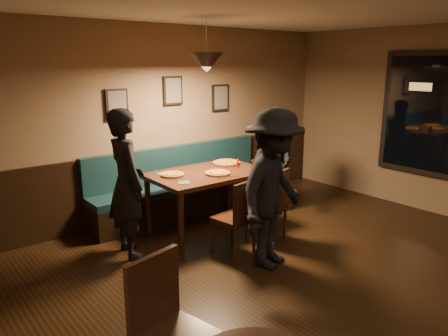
# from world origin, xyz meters

# --- Properties ---
(floor) EXTENTS (7.00, 7.00, 0.00)m
(floor) POSITION_xyz_m (0.00, 0.00, 0.00)
(floor) COLOR black
(floor) RESTS_ON ground
(wall_back) EXTENTS (6.00, 0.00, 6.00)m
(wall_back) POSITION_xyz_m (0.00, 3.50, 1.40)
(wall_back) COLOR #8C704F
(wall_back) RESTS_ON ground
(wall_left) EXTENTS (0.00, 7.00, 7.00)m
(wall_left) POSITION_xyz_m (-3.00, 0.00, 1.40)
(wall_left) COLOR #8C704F
(wall_left) RESTS_ON ground
(wainscot) EXTENTS (5.88, 0.06, 1.00)m
(wainscot) POSITION_xyz_m (0.00, 3.47, 0.50)
(wainscot) COLOR black
(wainscot) RESTS_ON ground
(booth_bench) EXTENTS (3.00, 0.60, 1.00)m
(booth_bench) POSITION_xyz_m (0.00, 3.20, 0.50)
(booth_bench) COLOR #0F232D
(booth_bench) RESTS_ON ground
(picture_left) EXTENTS (0.32, 0.04, 0.42)m
(picture_left) POSITION_xyz_m (-0.90, 3.47, 1.70)
(picture_left) COLOR black
(picture_left) RESTS_ON wall_back
(picture_center) EXTENTS (0.32, 0.04, 0.42)m
(picture_center) POSITION_xyz_m (0.00, 3.47, 1.85)
(picture_center) COLOR black
(picture_center) RESTS_ON wall_back
(picture_right) EXTENTS (0.32, 0.04, 0.42)m
(picture_right) POSITION_xyz_m (0.90, 3.47, 1.70)
(picture_right) COLOR black
(picture_right) RESTS_ON wall_back
(pendant_lamp) EXTENTS (0.44, 0.44, 0.25)m
(pendant_lamp) POSITION_xyz_m (-0.13, 2.45, 2.25)
(pendant_lamp) COLOR black
(pendant_lamp) RESTS_ON ceiling
(dining_table) EXTENTS (1.57, 1.03, 0.83)m
(dining_table) POSITION_xyz_m (-0.13, 2.45, 0.41)
(dining_table) COLOR black
(dining_table) RESTS_ON floor
(chair_near_left) EXTENTS (0.47, 0.47, 0.93)m
(chair_near_left) POSITION_xyz_m (-0.34, 1.66, 0.47)
(chair_near_left) COLOR black
(chair_near_left) RESTS_ON floor
(chair_near_right) EXTENTS (0.53, 0.53, 0.96)m
(chair_near_right) POSITION_xyz_m (0.24, 1.69, 0.48)
(chair_near_right) COLOR black
(chair_near_right) RESTS_ON floor
(diner_left) EXTENTS (0.49, 0.69, 1.76)m
(diner_left) POSITION_xyz_m (-1.32, 2.43, 0.88)
(diner_left) COLOR black
(diner_left) RESTS_ON floor
(diner_right) EXTENTS (0.66, 0.81, 1.52)m
(diner_right) POSITION_xyz_m (1.08, 2.44, 0.76)
(diner_right) COLOR black
(diner_right) RESTS_ON floor
(diner_front) EXTENTS (1.32, 1.02, 1.79)m
(diner_front) POSITION_xyz_m (-0.18, 1.17, 0.90)
(diner_front) COLOR black
(diner_front) RESTS_ON floor
(pizza_a) EXTENTS (0.36, 0.36, 0.04)m
(pizza_a) POSITION_xyz_m (-0.60, 2.58, 0.84)
(pizza_a) COLOR orange
(pizza_a) RESTS_ON dining_table
(pizza_b) EXTENTS (0.42, 0.42, 0.04)m
(pizza_b) POSITION_xyz_m (-0.10, 2.27, 0.85)
(pizza_b) COLOR orange
(pizza_b) RESTS_ON dining_table
(pizza_c) EXTENTS (0.39, 0.39, 0.04)m
(pizza_c) POSITION_xyz_m (0.35, 2.64, 0.85)
(pizza_c) COLOR orange
(pizza_c) RESTS_ON dining_table
(soda_glass) EXTENTS (0.08, 0.08, 0.14)m
(soda_glass) POSITION_xyz_m (0.44, 2.15, 0.90)
(soda_glass) COLOR black
(soda_glass) RESTS_ON dining_table
(tabasco_bottle) EXTENTS (0.03, 0.03, 0.13)m
(tabasco_bottle) POSITION_xyz_m (0.35, 2.39, 0.89)
(tabasco_bottle) COLOR #8B1404
(tabasco_bottle) RESTS_ON dining_table
(napkin_a) EXTENTS (0.15, 0.15, 0.01)m
(napkin_a) POSITION_xyz_m (-0.65, 2.74, 0.83)
(napkin_a) COLOR #1E7229
(napkin_a) RESTS_ON dining_table
(napkin_b) EXTENTS (0.18, 0.18, 0.01)m
(napkin_b) POSITION_xyz_m (-0.67, 2.21, 0.83)
(napkin_b) COLOR #217D3E
(napkin_b) RESTS_ON dining_table
(cutlery_set) EXTENTS (0.16, 0.09, 0.00)m
(cutlery_set) POSITION_xyz_m (-0.10, 2.05, 0.83)
(cutlery_set) COLOR white
(cutlery_set) RESTS_ON dining_table
(cafe_chair_far) EXTENTS (0.53, 0.53, 1.01)m
(cafe_chair_far) POSITION_xyz_m (-2.13, 0.13, 0.51)
(cafe_chair_far) COLOR black
(cafe_chair_far) RESTS_ON floor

